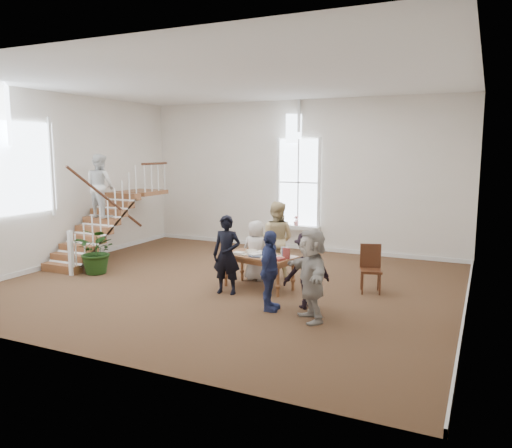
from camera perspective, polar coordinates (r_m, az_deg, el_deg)
The scene contains 12 objects.
ground at distance 11.50m, azimuth -2.98°, elevation -6.84°, with size 10.00×10.00×0.00m, color #4B341D.
room_shell at distance 15.34m, azimuth 4.72°, elevation -1.42°, with size 10.49×10.00×10.00m.
staircase at distance 14.30m, azimuth -17.15°, elevation 2.44°, with size 1.10×4.10×2.92m.
library_table at distance 10.97m, azimuth 0.39°, elevation -3.98°, with size 1.72×1.09×0.81m.
police_officer at distance 10.58m, azimuth -3.36°, elevation -3.52°, with size 0.61×0.40×1.68m, color black.
elderly_woman at distance 11.65m, azimuth -0.00°, elevation -3.04°, with size 0.69×0.45×1.42m, color silver.
person_yellow at distance 11.95m, azimuth 2.32°, elevation -1.76°, with size 0.89×0.69×1.82m, color #D5BC85.
woman_cluster_a at distance 9.48m, azimuth 1.56°, elevation -5.37°, with size 0.90×0.38×1.54m, color navy.
woman_cluster_b at distance 9.68m, azimuth 5.90°, elevation -5.27°, with size 0.96×0.55×1.49m, color black.
woman_cluster_c at distance 8.97m, azimuth 6.36°, elevation -5.80°, with size 1.55×0.49×1.67m, color #B3ABA1.
floor_plant at distance 12.88m, azimuth -17.67°, elevation -2.93°, with size 1.04×0.90×1.15m, color #1A3A12.
side_chair at distance 11.03m, azimuth 12.97°, elevation -4.63°, with size 0.56×0.56×1.03m.
Camera 1 is at (5.22, -9.79, 3.06)m, focal length 35.00 mm.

